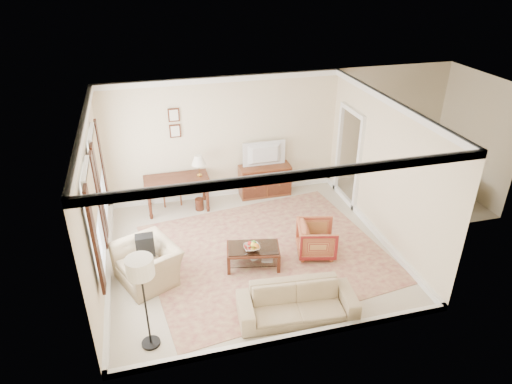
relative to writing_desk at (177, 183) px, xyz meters
name	(u,v)px	position (x,y,z in m)	size (l,w,h in m)	color
room_shell	(249,134)	(1.19, -2.04, 1.79)	(5.51, 5.01, 2.91)	beige
annex_bedroom	(420,184)	(5.68, -0.89, -0.34)	(3.00, 2.70, 2.90)	beige
window_front	(94,220)	(-1.51, -2.74, 0.87)	(0.12, 1.56, 1.80)	#CCB284
window_rear	(98,177)	(-1.51, -1.14, 0.87)	(0.12, 1.56, 1.80)	#CCB284
doorway	(348,158)	(3.90, -0.54, 0.40)	(0.10, 1.12, 2.25)	white
rug	(265,253)	(1.47, -2.19, -0.67)	(4.44, 3.81, 0.01)	maroon
writing_desk	(177,183)	(0.00, 0.00, 0.00)	(1.44, 0.72, 0.79)	#522617
desk_chair	(171,183)	(-0.11, 0.35, -0.15)	(0.45, 0.45, 1.05)	brown
desk_lamp	(199,166)	(0.53, 0.00, 0.36)	(0.32, 0.32, 0.50)	silver
framed_prints	(174,123)	(0.10, 0.43, 1.26)	(0.25, 0.04, 0.68)	#522617
sideboard	(265,180)	(2.12, 0.19, -0.30)	(1.23, 0.47, 0.76)	brown
tv	(265,147)	(2.12, 0.17, 0.57)	(0.98, 0.56, 0.13)	black
coffee_table	(253,252)	(1.13, -2.51, -0.36)	(1.07, 0.75, 0.42)	#522617
fruit_bowl	(252,247)	(1.09, -2.57, -0.21)	(0.42, 0.42, 0.10)	silver
book_a	(248,257)	(1.05, -2.46, -0.51)	(0.28, 0.04, 0.38)	brown
book_b	(262,257)	(1.30, -2.52, -0.52)	(0.28, 0.03, 0.38)	brown
striped_armchair	(317,238)	(2.43, -2.45, -0.31)	(0.72, 0.67, 0.74)	maroon
club_armchair	(147,258)	(-0.80, -2.43, -0.20)	(1.09, 0.71, 0.95)	tan
backpack	(145,244)	(-0.80, -2.35, 0.05)	(0.32, 0.22, 0.40)	black
sofa	(297,298)	(1.48, -4.02, -0.30)	(1.91, 0.56, 0.75)	tan
floor_lamp	(141,274)	(-0.86, -4.02, 0.66)	(0.39, 0.39, 1.60)	black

